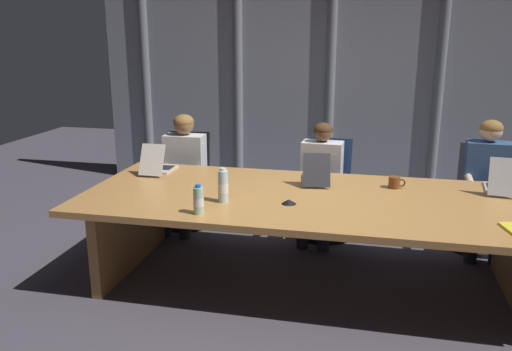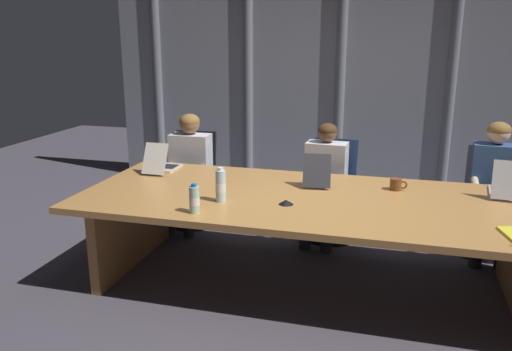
{
  "view_description": "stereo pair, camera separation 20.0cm",
  "coord_description": "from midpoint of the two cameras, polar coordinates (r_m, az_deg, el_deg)",
  "views": [
    {
      "loc": [
        0.41,
        -3.8,
        1.93
      ],
      "look_at": [
        -0.47,
        0.15,
        0.83
      ],
      "focal_mm": 36.32,
      "sensor_mm": 36.0,
      "label": 1
    },
    {
      "loc": [
        0.6,
        -3.76,
        1.93
      ],
      "look_at": [
        -0.47,
        0.15,
        0.83
      ],
      "focal_mm": 36.32,
      "sensor_mm": 36.0,
      "label": 2
    }
  ],
  "objects": [
    {
      "name": "office_chair_left_mid",
      "position": [
        5.18,
        9.32,
        -2.65
      ],
      "size": [
        0.6,
        0.6,
        0.94
      ],
      "rotation": [
        0.0,
        0.0,
        -1.63
      ],
      "color": "navy",
      "rests_on": "ground_plane"
    },
    {
      "name": "office_chair_center",
      "position": [
        5.24,
        25.08,
        -3.7
      ],
      "size": [
        0.6,
        0.6,
        0.94
      ],
      "rotation": [
        0.0,
        0.0,
        -1.7
      ],
      "color": "#2D2D38",
      "rests_on": "ground_plane"
    },
    {
      "name": "person_left_mid",
      "position": [
        4.94,
        8.66,
        -0.02
      ],
      "size": [
        0.42,
        0.56,
        1.13
      ],
      "rotation": [
        0.0,
        0.0,
        -1.64
      ],
      "color": "silver",
      "rests_on": "ground_plane"
    },
    {
      "name": "water_bottle_primary",
      "position": [
        3.84,
        -2.42,
        -1.17
      ],
      "size": [
        0.08,
        0.08,
        0.26
      ],
      "color": "silver",
      "rests_on": "conference_table"
    },
    {
      "name": "laptop_left_end",
      "position": [
        4.79,
        -9.09,
        1.16
      ],
      "size": [
        0.22,
        0.43,
        0.28
      ],
      "rotation": [
        0.0,
        0.0,
        1.58
      ],
      "color": "beige",
      "rests_on": "conference_table"
    },
    {
      "name": "conference_mic_left_side",
      "position": [
        3.81,
        4.83,
        -2.95
      ],
      "size": [
        0.11,
        0.11,
        0.03
      ],
      "primitive_type": "cone",
      "color": "black",
      "rests_on": "conference_table"
    },
    {
      "name": "ground_plane",
      "position": [
        4.27,
        7.07,
        -11.71
      ],
      "size": [
        12.15,
        12.15,
        0.0
      ],
      "primitive_type": "plane",
      "color": "#47424C"
    },
    {
      "name": "water_bottle_secondary",
      "position": [
        3.61,
        -5.24,
        -2.69
      ],
      "size": [
        0.07,
        0.07,
        0.21
      ],
      "color": "#ADD1B2",
      "rests_on": "conference_table"
    },
    {
      "name": "coffee_mug_near",
      "position": [
        4.31,
        16.47,
        -0.94
      ],
      "size": [
        0.14,
        0.09,
        0.09
      ],
      "color": "brown",
      "rests_on": "conference_table"
    },
    {
      "name": "person_center",
      "position": [
        5.0,
        25.77,
        -0.67
      ],
      "size": [
        0.42,
        0.57,
        1.21
      ],
      "rotation": [
        0.0,
        0.0,
        -1.65
      ],
      "color": "#335184",
      "rests_on": "ground_plane"
    },
    {
      "name": "office_chair_left_end",
      "position": [
        5.51,
        -6.01,
        -1.41
      ],
      "size": [
        0.6,
        0.6,
        0.94
      ],
      "rotation": [
        0.0,
        0.0,
        -1.5
      ],
      "color": "black",
      "rests_on": "ground_plane"
    },
    {
      "name": "laptop_left_mid",
      "position": [
        4.38,
        8.03,
        -0.13
      ],
      "size": [
        0.28,
        0.46,
        0.27
      ],
      "rotation": [
        0.0,
        0.0,
        1.71
      ],
      "color": "#2D2D33",
      "rests_on": "conference_table"
    },
    {
      "name": "person_left_end",
      "position": [
        5.28,
        -6.43,
        1.38
      ],
      "size": [
        0.42,
        0.55,
        1.16
      ],
      "rotation": [
        0.0,
        0.0,
        -1.54
      ],
      "color": "silver",
      "rests_on": "ground_plane"
    },
    {
      "name": "conference_table",
      "position": [
        4.05,
        7.34,
        -4.38
      ],
      "size": [
        3.56,
        1.48,
        0.73
      ],
      "color": "#B77F42",
      "rests_on": "ground_plane"
    },
    {
      "name": "laptop_center",
      "position": [
        4.48,
        26.96,
        -1.28
      ],
      "size": [
        0.27,
        0.43,
        0.3
      ],
      "rotation": [
        0.0,
        0.0,
        1.46
      ],
      "color": "#BCBCC1",
      "rests_on": "conference_table"
    },
    {
      "name": "curtain_backdrop",
      "position": [
        6.52,
        11.05,
        11.32
      ],
      "size": [
        6.08,
        0.17,
        3.02
      ],
      "color": "gray",
      "rests_on": "ground_plane"
    }
  ]
}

